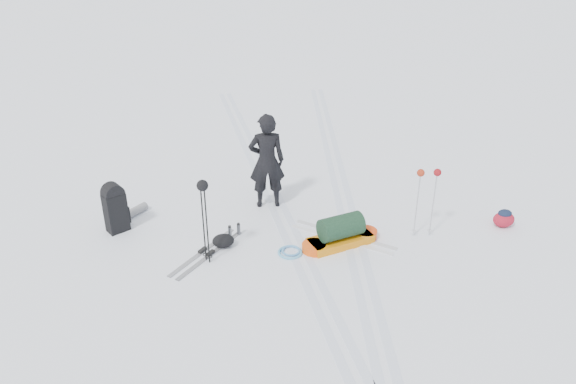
{
  "coord_description": "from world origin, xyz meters",
  "views": [
    {
      "loc": [
        -1.52,
        -8.55,
        5.42
      ],
      "look_at": [
        -0.07,
        0.03,
        0.95
      ],
      "focal_mm": 35.0,
      "sensor_mm": 36.0,
      "label": 1
    }
  ],
  "objects_px": {
    "skier": "(267,161)",
    "expedition_rucksack": "(118,207)",
    "pulk_sled": "(341,234)",
    "ski_poles_black": "(203,196)"
  },
  "relations": [
    {
      "from": "skier",
      "to": "expedition_rucksack",
      "type": "height_order",
      "value": "skier"
    },
    {
      "from": "expedition_rucksack",
      "to": "ski_poles_black",
      "type": "bearing_deg",
      "value": -72.25
    },
    {
      "from": "pulk_sled",
      "to": "ski_poles_black",
      "type": "relative_size",
      "value": 1.01
    },
    {
      "from": "ski_poles_black",
      "to": "skier",
      "type": "bearing_deg",
      "value": 55.18
    },
    {
      "from": "skier",
      "to": "expedition_rucksack",
      "type": "relative_size",
      "value": 1.9
    },
    {
      "from": "skier",
      "to": "expedition_rucksack",
      "type": "distance_m",
      "value": 2.92
    },
    {
      "from": "expedition_rucksack",
      "to": "skier",
      "type": "bearing_deg",
      "value": -22.1
    },
    {
      "from": "pulk_sled",
      "to": "ski_poles_black",
      "type": "xyz_separation_m",
      "value": [
        -2.35,
        -0.15,
        1.04
      ]
    },
    {
      "from": "expedition_rucksack",
      "to": "ski_poles_black",
      "type": "relative_size",
      "value": 0.66
    },
    {
      "from": "pulk_sled",
      "to": "ski_poles_black",
      "type": "height_order",
      "value": "ski_poles_black"
    }
  ]
}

